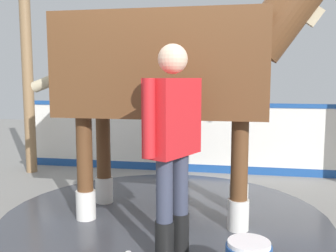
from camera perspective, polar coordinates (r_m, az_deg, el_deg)
ground_plane at (r=3.93m, az=-1.09°, el=-14.50°), size 16.00×16.00×0.02m
wet_patch at (r=4.20m, az=-0.51°, el=-12.85°), size 3.38×3.38×0.00m
barrier_wall at (r=5.93m, az=3.16°, el=-2.05°), size 5.35×0.38×1.06m
roof_post_far at (r=6.17m, az=-19.93°, el=7.34°), size 0.16×0.16×3.00m
horse at (r=3.92m, az=1.17°, el=8.50°), size 3.39×1.09×2.66m
handler at (r=3.00m, az=0.69°, el=-1.69°), size 0.38×0.64×1.69m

